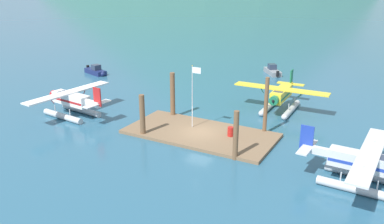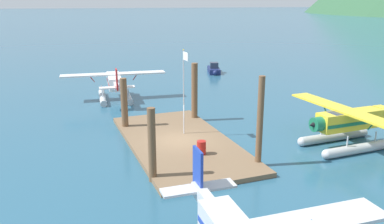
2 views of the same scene
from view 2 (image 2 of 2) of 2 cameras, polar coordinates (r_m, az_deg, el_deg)
name	(u,v)px [view 2 (image 2 of 2)]	position (r m, az deg, el deg)	size (l,w,h in m)	color
ground_plane	(180,144)	(27.52, -1.84, -4.73)	(1200.00, 1200.00, 0.00)	#285670
dock_platform	(179,142)	(27.47, -1.84, -4.43)	(14.16, 6.83, 0.30)	brown
piling_near_left	(124,104)	(30.43, -9.87, 1.10)	(0.51, 0.51, 4.09)	brown
piling_near_right	(152,145)	(21.42, -5.88, -4.87)	(0.44, 0.44, 4.24)	brown
piling_far_left	(194,92)	(32.21, 0.37, 2.88)	(0.51, 0.51, 4.88)	brown
piling_far_right	(260,122)	(23.39, 9.90, -1.50)	(0.38, 0.38, 5.58)	brown
flagpole	(184,83)	(27.69, -1.15, 4.33)	(0.95, 0.10, 6.19)	silver
fuel_drum	(201,148)	(24.83, 1.38, -5.22)	(0.62, 0.62, 0.88)	#AD1E19
seaplane_yellow_bow_right	(348,125)	(28.59, 21.90, -1.77)	(10.42, 7.98, 3.84)	#B7BABF
seaplane_white_port_aft	(114,84)	(40.32, -11.28, 3.96)	(7.96, 10.49, 3.84)	#B7BABF
boat_navy_open_west	(214,69)	(55.17, 3.21, 6.24)	(4.72, 2.74, 1.50)	navy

